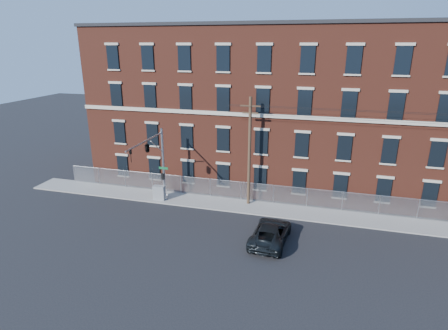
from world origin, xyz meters
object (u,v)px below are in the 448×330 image
at_px(pickup_truck, 270,233).
at_px(utility_cabinet, 159,193).
at_px(traffic_signal_mast, 151,153).
at_px(utility_pole_near, 249,150).

distance_m(pickup_truck, utility_cabinet, 12.47).
bearing_deg(traffic_signal_mast, utility_cabinet, 103.21).
xyz_separation_m(pickup_truck, utility_cabinet, (-11.49, 4.85, 0.06)).
bearing_deg(traffic_signal_mast, utility_pole_near, 23.14).
bearing_deg(utility_pole_near, utility_cabinet, -170.62).
bearing_deg(pickup_truck, utility_cabinet, -18.71).
bearing_deg(utility_cabinet, utility_pole_near, 6.59).
relative_size(traffic_signal_mast, utility_pole_near, 0.70).
bearing_deg(pickup_truck, utility_pole_near, -60.08).
height_order(pickup_truck, utility_cabinet, same).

